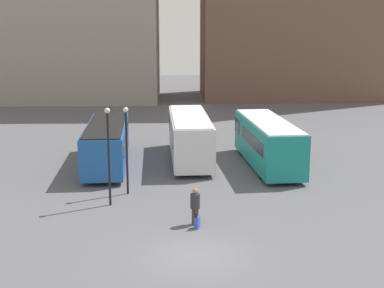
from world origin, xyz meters
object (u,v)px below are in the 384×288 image
(bus_2, at_px, (267,141))
(traveler, at_px, (195,203))
(bus_1, at_px, (190,136))
(suitcase, at_px, (197,223))
(lamp_post_1, at_px, (108,148))
(lamp_post_0, at_px, (127,143))
(bus_0, at_px, (107,143))

(bus_2, xyz_separation_m, traveler, (-5.15, -10.52, -0.61))
(bus_1, bearing_deg, bus_2, -110.91)
(suitcase, bearing_deg, bus_1, 20.99)
(lamp_post_1, bearing_deg, bus_2, 39.04)
(bus_1, bearing_deg, traveler, 177.43)
(bus_2, xyz_separation_m, lamp_post_0, (-8.67, -5.79, 1.24))
(lamp_post_0, relative_size, lamp_post_1, 0.95)
(suitcase, distance_m, lamp_post_0, 6.87)
(traveler, relative_size, suitcase, 2.25)
(bus_2, height_order, lamp_post_1, lamp_post_1)
(lamp_post_0, distance_m, lamp_post_1, 2.00)
(bus_1, height_order, lamp_post_1, lamp_post_1)
(bus_0, height_order, bus_1, bus_1)
(bus_0, distance_m, bus_1, 5.63)
(suitcase, relative_size, lamp_post_1, 0.15)
(lamp_post_1, bearing_deg, bus_0, 97.84)
(bus_1, distance_m, lamp_post_0, 8.42)
(traveler, distance_m, lamp_post_0, 6.18)
(bus_0, xyz_separation_m, suitcase, (5.45, -11.42, -1.26))
(bus_0, distance_m, lamp_post_0, 6.59)
(bus_1, relative_size, bus_2, 1.00)
(suitcase, xyz_separation_m, lamp_post_1, (-4.34, 3.39, 2.75))
(lamp_post_0, bearing_deg, bus_1, 64.28)
(bus_1, xyz_separation_m, lamp_post_0, (-3.61, -7.51, 1.20))
(lamp_post_1, bearing_deg, traveler, -33.99)
(bus_2, relative_size, lamp_post_1, 1.95)
(bus_1, bearing_deg, bus_0, 101.54)
(lamp_post_0, bearing_deg, traveler, -53.32)
(bus_0, height_order, lamp_post_0, lamp_post_0)
(bus_1, xyz_separation_m, traveler, (-0.09, -12.24, -0.65))
(bus_0, relative_size, traveler, 5.66)
(lamp_post_0, bearing_deg, suitcase, -55.57)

